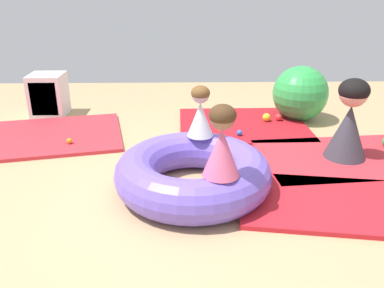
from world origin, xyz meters
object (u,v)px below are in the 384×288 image
(inflatable_cushion, at_px, (193,173))
(child_in_white, at_px, (200,112))
(exercise_ball_large, at_px, (300,93))
(play_ball_yellow, at_px, (266,117))
(play_ball_orange, at_px, (69,141))
(play_ball_red, at_px, (278,117))
(child_in_pink, at_px, (221,142))
(storage_cube, at_px, (48,95))
(play_ball_blue, at_px, (239,133))
(adult_seated, at_px, (349,120))

(inflatable_cushion, height_order, child_in_white, child_in_white)
(child_in_white, distance_m, exercise_ball_large, 2.01)
(child_in_white, height_order, play_ball_yellow, child_in_white)
(play_ball_orange, xyz_separation_m, play_ball_red, (2.48, 0.73, 0.01))
(child_in_pink, distance_m, storage_cube, 3.31)
(play_ball_yellow, bearing_deg, child_in_pink, -110.23)
(child_in_white, height_order, storage_cube, child_in_white)
(child_in_pink, height_order, play_ball_blue, child_in_pink)
(play_ball_blue, relative_size, exercise_ball_large, 0.09)
(inflatable_cushion, bearing_deg, exercise_ball_large, 52.98)
(child_in_pink, relative_size, child_in_white, 1.15)
(child_in_pink, distance_m, exercise_ball_large, 2.61)
(child_in_pink, distance_m, child_in_white, 0.83)
(child_in_white, height_order, play_ball_orange, child_in_white)
(child_in_pink, relative_size, exercise_ball_large, 0.78)
(child_in_pink, xyz_separation_m, exercise_ball_large, (1.23, 2.29, -0.27))
(adult_seated, bearing_deg, exercise_ball_large, 112.64)
(inflatable_cushion, height_order, exercise_ball_large, exercise_ball_large)
(play_ball_yellow, distance_m, play_ball_red, 0.16)
(adult_seated, xyz_separation_m, play_ball_red, (-0.42, 1.14, -0.35))
(adult_seated, height_order, play_ball_orange, adult_seated)
(play_ball_yellow, height_order, storage_cube, storage_cube)
(adult_seated, height_order, storage_cube, adult_seated)
(play_ball_yellow, height_order, play_ball_orange, play_ball_yellow)
(child_in_white, xyz_separation_m, play_ball_yellow, (0.90, 1.29, -0.49))
(inflatable_cushion, distance_m, adult_seated, 1.69)
(child_in_pink, relative_size, play_ball_orange, 8.76)
(play_ball_red, height_order, storage_cube, storage_cube)
(child_in_white, xyz_separation_m, play_ball_red, (1.06, 1.32, -0.50))
(inflatable_cushion, height_order, storage_cube, storage_cube)
(child_in_pink, distance_m, play_ball_red, 2.40)
(child_in_white, distance_m, play_ball_red, 1.76)
(inflatable_cushion, bearing_deg, child_in_white, 79.64)
(play_ball_yellow, distance_m, play_ball_orange, 2.42)
(inflatable_cushion, relative_size, storage_cube, 2.40)
(play_ball_orange, height_order, storage_cube, storage_cube)
(play_ball_blue, bearing_deg, child_in_white, -121.71)
(play_ball_orange, height_order, play_ball_blue, play_ball_blue)
(inflatable_cushion, bearing_deg, adult_seated, 21.29)
(child_in_white, xyz_separation_m, storage_cube, (-1.97, 1.72, -0.31))
(child_in_pink, relative_size, play_ball_blue, 8.36)
(child_in_pink, bearing_deg, exercise_ball_large, 25.79)
(adult_seated, distance_m, play_ball_blue, 1.22)
(play_ball_orange, distance_m, exercise_ball_large, 2.92)
(play_ball_orange, bearing_deg, child_in_pink, -42.66)
(inflatable_cushion, distance_m, play_ball_orange, 1.68)
(child_in_pink, xyz_separation_m, play_ball_red, (0.94, 2.14, -0.54))
(exercise_ball_large, xyz_separation_m, storage_cube, (-3.32, 0.25, -0.07))
(child_in_pink, bearing_deg, child_in_white, 62.45)
(adult_seated, bearing_deg, play_ball_yellow, 134.39)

